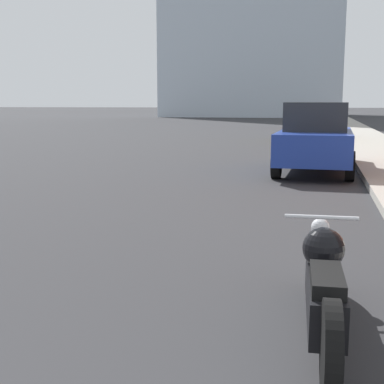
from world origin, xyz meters
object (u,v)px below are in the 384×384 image
at_px(parked_car_blue, 316,138).
at_px(parked_car_red, 314,116).
at_px(parked_car_yellow, 310,122).
at_px(motorcycle, 324,285).

bearing_deg(parked_car_blue, parked_car_red, 92.35).
distance_m(parked_car_yellow, parked_car_red, 12.84).
xyz_separation_m(motorcycle, parked_car_yellow, (-0.44, 20.67, 0.48)).
bearing_deg(parked_car_yellow, parked_car_red, 91.03).
bearing_deg(motorcycle, parked_car_blue, 88.53).
height_order(parked_car_blue, parked_car_yellow, parked_car_blue).
bearing_deg(parked_car_blue, motorcycle, -87.42).
distance_m(motorcycle, parked_car_blue, 9.53).
xyz_separation_m(parked_car_yellow, parked_car_red, (0.04, 12.84, 0.00)).
xyz_separation_m(parked_car_blue, parked_car_yellow, (-0.30, 11.15, -0.00)).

